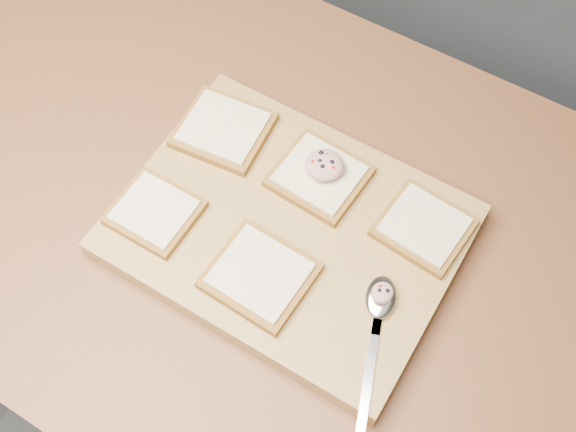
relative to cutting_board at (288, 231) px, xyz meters
name	(u,v)px	position (x,y,z in m)	size (l,w,h in m)	color
ground	(282,391)	(-0.03, 0.02, -0.92)	(4.00, 4.00, 0.00)	#515459
island_counter	(280,328)	(-0.03, 0.02, -0.46)	(2.00, 0.80, 0.90)	slate
cutting_board	(288,231)	(0.00, 0.00, 0.00)	(0.45, 0.34, 0.04)	#A97E48
bread_far_left	(223,129)	(-0.16, 0.08, 0.03)	(0.14, 0.13, 0.02)	olive
bread_far_center	(319,176)	(0.00, 0.08, 0.03)	(0.13, 0.12, 0.02)	olive
bread_far_right	(424,227)	(0.16, 0.09, 0.03)	(0.12, 0.11, 0.02)	olive
bread_near_left	(155,212)	(-0.16, -0.08, 0.03)	(0.11, 0.10, 0.02)	olive
bread_near_center	(260,275)	(0.01, -0.09, 0.03)	(0.13, 0.12, 0.02)	olive
tuna_salad_dollop	(324,165)	(0.00, 0.09, 0.05)	(0.05, 0.05, 0.03)	#DD988E
spoon	(379,308)	(0.16, -0.05, 0.02)	(0.09, 0.20, 0.01)	silver
spoon_salad	(382,293)	(0.16, -0.03, 0.04)	(0.03, 0.03, 0.02)	#DD988E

